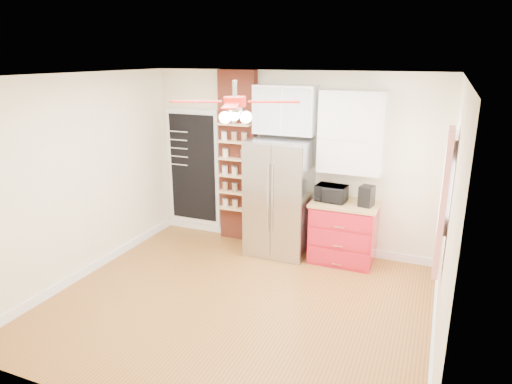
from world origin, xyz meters
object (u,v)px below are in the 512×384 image
at_px(coffee_maker, 367,196).
at_px(fridge, 279,197).
at_px(ceiling_fan, 235,102).
at_px(canister_left, 368,202).
at_px(pantry_jar_oats, 225,153).
at_px(red_cabinet, 343,232).
at_px(toaster_oven, 331,193).

bearing_deg(coffee_maker, fridge, -167.73).
relative_size(ceiling_fan, coffee_maker, 4.89).
bearing_deg(canister_left, coffee_maker, 127.02).
bearing_deg(pantry_jar_oats, coffee_maker, -3.71).
bearing_deg(red_cabinet, toaster_oven, -177.26).
bearing_deg(ceiling_fan, coffee_maker, 53.34).
bearing_deg(red_cabinet, ceiling_fan, -118.71).
relative_size(ceiling_fan, toaster_oven, 3.28).
bearing_deg(canister_left, red_cabinet, 166.03).
bearing_deg(pantry_jar_oats, ceiling_fan, -60.55).
xyz_separation_m(red_cabinet, canister_left, (0.33, -0.08, 0.52)).
xyz_separation_m(toaster_oven, coffee_maker, (0.50, -0.03, 0.03)).
bearing_deg(fridge, coffee_maker, 0.50).
distance_m(coffee_maker, pantry_jar_oats, 2.27).
distance_m(ceiling_fan, toaster_oven, 2.30).
xyz_separation_m(toaster_oven, canister_left, (0.54, -0.07, -0.05)).
bearing_deg(coffee_maker, ceiling_fan, -114.88).
distance_m(fridge, canister_left, 1.31).
height_order(fridge, toaster_oven, fridge).
relative_size(red_cabinet, canister_left, 6.57).
height_order(fridge, pantry_jar_oats, fridge).
bearing_deg(red_cabinet, pantry_jar_oats, 176.87).
distance_m(coffee_maker, canister_left, 0.09).
bearing_deg(coffee_maker, canister_left, -41.21).
relative_size(red_cabinet, ceiling_fan, 0.67).
distance_m(fridge, red_cabinet, 1.06).
bearing_deg(coffee_maker, pantry_jar_oats, -171.93).
xyz_separation_m(coffee_maker, canister_left, (0.03, -0.04, -0.07)).
xyz_separation_m(ceiling_fan, pantry_jar_oats, (-1.01, 1.79, -0.99)).
relative_size(red_cabinet, coffee_maker, 3.28).
relative_size(fridge, toaster_oven, 4.10).
distance_m(fridge, ceiling_fan, 2.25).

